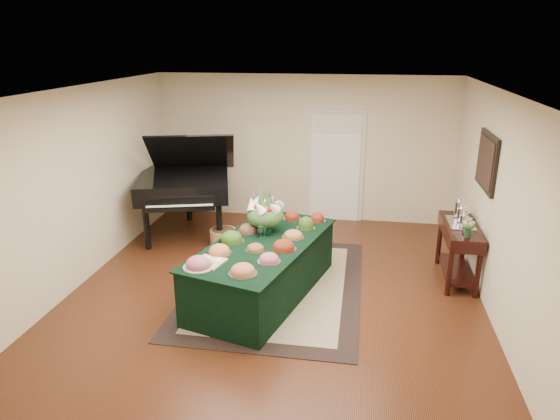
% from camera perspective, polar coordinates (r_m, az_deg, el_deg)
% --- Properties ---
extents(ground, '(6.00, 6.00, 0.00)m').
position_cam_1_polar(ground, '(7.04, -0.41, -8.90)').
color(ground, black).
rests_on(ground, ground).
extents(area_rug, '(2.37, 3.32, 0.01)m').
position_cam_1_polar(area_rug, '(7.11, -0.49, -8.52)').
color(area_rug, black).
rests_on(area_rug, ground).
extents(kitchen_doorway, '(1.05, 0.07, 2.10)m').
position_cam_1_polar(kitchen_doorway, '(9.39, 6.35, 4.87)').
color(kitchen_doorway, silver).
rests_on(kitchen_doorway, ground).
extents(buffet_table, '(1.78, 2.70, 0.76)m').
position_cam_1_polar(buffet_table, '(6.72, -1.92, -6.68)').
color(buffet_table, black).
rests_on(buffet_table, ground).
extents(food_platters, '(1.53, 2.26, 0.13)m').
position_cam_1_polar(food_platters, '(6.55, -2.28, -3.33)').
color(food_platters, silver).
rests_on(food_platters, buffet_table).
extents(cutting_board, '(0.42, 0.42, 0.10)m').
position_cam_1_polar(cutting_board, '(6.04, -8.07, -5.65)').
color(cutting_board, tan).
rests_on(cutting_board, buffet_table).
extents(green_goblets, '(0.11, 0.13, 0.18)m').
position_cam_1_polar(green_goblets, '(6.68, -2.02, -2.47)').
color(green_goblets, '#153522').
rests_on(green_goblets, buffet_table).
extents(floral_centerpiece, '(0.52, 0.52, 0.52)m').
position_cam_1_polar(floral_centerpiece, '(6.81, -1.70, -0.08)').
color(floral_centerpiece, '#153522').
rests_on(floral_centerpiece, buffet_table).
extents(grand_piano, '(1.90, 2.11, 1.84)m').
position_cam_1_polar(grand_piano, '(8.77, -10.84, 3.03)').
color(grand_piano, black).
rests_on(grand_piano, ground).
extents(wicker_basket, '(0.44, 0.44, 0.28)m').
position_cam_1_polar(wicker_basket, '(8.42, -6.50, -3.13)').
color(wicker_basket, '#A07240').
rests_on(wicker_basket, ground).
extents(mahogany_sideboard, '(0.45, 1.23, 0.83)m').
position_cam_1_polar(mahogany_sideboard, '(7.46, 19.83, -3.00)').
color(mahogany_sideboard, black).
rests_on(mahogany_sideboard, ground).
extents(tea_service, '(0.34, 0.74, 0.30)m').
position_cam_1_polar(tea_service, '(7.39, 20.05, -0.70)').
color(tea_service, silver).
rests_on(tea_service, mahogany_sideboard).
extents(pink_bouquet, '(0.18, 0.18, 0.24)m').
position_cam_1_polar(pink_bouquet, '(6.93, 20.74, -1.69)').
color(pink_bouquet, '#153522').
rests_on(pink_bouquet, mahogany_sideboard).
extents(wall_painting, '(0.05, 0.95, 0.75)m').
position_cam_1_polar(wall_painting, '(7.19, 22.55, 5.14)').
color(wall_painting, black).
rests_on(wall_painting, ground).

